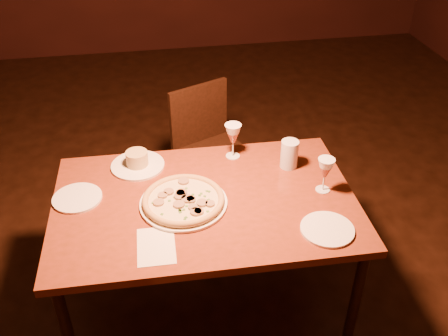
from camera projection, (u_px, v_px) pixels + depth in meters
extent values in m
plane|color=#321A10|center=(180.00, 312.00, 2.47)|extent=(7.00, 7.00, 0.00)
cube|color=maroon|center=(205.00, 203.00, 2.12)|extent=(1.29, 0.85, 0.04)
cylinder|color=black|center=(84.00, 223.00, 2.53)|extent=(0.05, 0.05, 0.65)
cylinder|color=black|center=(354.00, 306.00, 2.10)|extent=(0.05, 0.05, 0.65)
cylinder|color=black|center=(306.00, 201.00, 2.67)|extent=(0.05, 0.05, 0.65)
cube|color=black|center=(215.00, 156.00, 2.89)|extent=(0.50, 0.50, 0.04)
cube|color=black|center=(199.00, 114.00, 2.90)|extent=(0.35, 0.18, 0.36)
cylinder|color=black|center=(208.00, 207.00, 2.84)|extent=(0.03, 0.03, 0.38)
cylinder|color=black|center=(181.00, 181.00, 3.05)|extent=(0.03, 0.03, 0.38)
cylinder|color=black|center=(251.00, 189.00, 2.98)|extent=(0.03, 0.03, 0.38)
cylinder|color=black|center=(223.00, 165.00, 3.19)|extent=(0.03, 0.03, 0.38)
cylinder|color=white|center=(184.00, 203.00, 2.08)|extent=(0.37, 0.37, 0.01)
cylinder|color=beige|center=(183.00, 201.00, 2.07)|extent=(0.33, 0.33, 0.01)
torus|color=tan|center=(183.00, 199.00, 2.07)|extent=(0.34, 0.34, 0.03)
cylinder|color=white|center=(138.00, 165.00, 2.31)|extent=(0.25, 0.25, 0.01)
cylinder|color=tan|center=(137.00, 158.00, 2.28)|extent=(0.10, 0.10, 0.07)
cylinder|color=silver|center=(289.00, 154.00, 2.27)|extent=(0.08, 0.08, 0.13)
cylinder|color=white|center=(77.00, 198.00, 2.11)|extent=(0.21, 0.21, 0.01)
cylinder|color=white|center=(327.00, 229.00, 1.95)|extent=(0.21, 0.21, 0.01)
cube|color=white|center=(156.00, 246.00, 1.88)|extent=(0.15, 0.21, 0.00)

